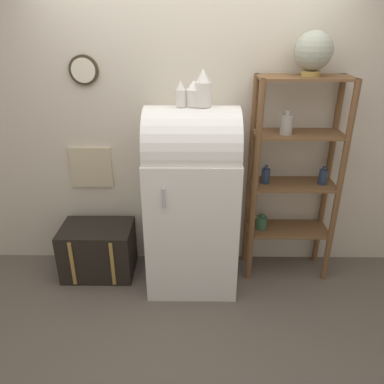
% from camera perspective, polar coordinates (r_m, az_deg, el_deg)
% --- Properties ---
extents(ground_plane, '(12.00, 12.00, 0.00)m').
position_cam_1_polar(ground_plane, '(3.37, -0.04, -15.06)').
color(ground_plane, '#60564C').
extents(wall_back, '(7.00, 0.09, 2.70)m').
position_cam_1_polar(wall_back, '(3.27, -0.02, 10.41)').
color(wall_back, beige).
rests_on(wall_back, ground_plane).
extents(refrigerator, '(0.74, 0.70, 1.57)m').
position_cam_1_polar(refrigerator, '(3.11, 0.00, -0.82)').
color(refrigerator, white).
rests_on(refrigerator, ground_plane).
extents(suitcase_trunk, '(0.63, 0.44, 0.48)m').
position_cam_1_polar(suitcase_trunk, '(3.58, -14.07, -8.56)').
color(suitcase_trunk, black).
rests_on(suitcase_trunk, ground_plane).
extents(shelf_unit, '(0.74, 0.34, 1.77)m').
position_cam_1_polar(shelf_unit, '(3.27, 15.09, 3.04)').
color(shelf_unit, brown).
rests_on(shelf_unit, ground_plane).
extents(globe, '(0.28, 0.28, 0.32)m').
position_cam_1_polar(globe, '(3.08, 18.01, 19.70)').
color(globe, '#AD8942').
rests_on(globe, shelf_unit).
extents(vase_left, '(0.07, 0.07, 0.19)m').
position_cam_1_polar(vase_left, '(2.84, -1.77, 14.63)').
color(vase_left, white).
rests_on(vase_left, refrigerator).
extents(vase_center, '(0.11, 0.11, 0.19)m').
position_cam_1_polar(vase_center, '(2.86, 0.24, 14.68)').
color(vase_center, white).
rests_on(vase_center, refrigerator).
extents(vase_right, '(0.12, 0.12, 0.27)m').
position_cam_1_polar(vase_right, '(2.84, 1.69, 15.39)').
color(vase_right, white).
rests_on(vase_right, refrigerator).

